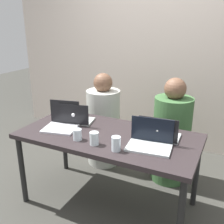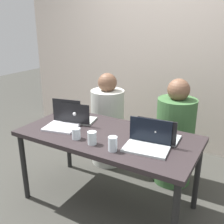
# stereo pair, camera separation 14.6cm
# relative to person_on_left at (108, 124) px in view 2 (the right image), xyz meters

# --- Properties ---
(ground_plane) EXTENTS (12.00, 12.00, 0.00)m
(ground_plane) POSITION_rel_person_on_left_xyz_m (0.40, -0.67, -0.49)
(ground_plane) COLOR #393933
(back_wall) EXTENTS (4.50, 0.10, 2.53)m
(back_wall) POSITION_rel_person_on_left_xyz_m (0.40, 0.87, 0.78)
(back_wall) COLOR beige
(back_wall) RESTS_ON ground
(desk) EXTENTS (1.55, 0.76, 0.71)m
(desk) POSITION_rel_person_on_left_xyz_m (0.40, -0.67, 0.16)
(desk) COLOR #2B2325
(desk) RESTS_ON ground
(person_on_left) EXTENTS (0.40, 0.40, 1.10)m
(person_on_left) POSITION_rel_person_on_left_xyz_m (0.00, 0.00, 0.00)
(person_on_left) COLOR #B7B9AF
(person_on_left) RESTS_ON ground
(person_on_right) EXTENTS (0.43, 0.43, 1.12)m
(person_on_right) POSITION_rel_person_on_left_xyz_m (0.80, 0.00, 0.01)
(person_on_right) COLOR #396235
(person_on_right) RESTS_ON ground
(laptop_front_right) EXTENTS (0.36, 0.27, 0.21)m
(laptop_front_right) POSITION_rel_person_on_left_xyz_m (0.80, -0.74, 0.27)
(laptop_front_right) COLOR silver
(laptop_front_right) RESTS_ON desk
(laptop_back_right) EXTENTS (0.33, 0.26, 0.21)m
(laptop_back_right) POSITION_rel_person_on_left_xyz_m (0.83, -0.57, 0.27)
(laptop_back_right) COLOR #ADB7BA
(laptop_back_right) RESTS_ON desk
(laptop_back_left) EXTENTS (0.33, 0.27, 0.21)m
(laptop_back_left) POSITION_rel_person_on_left_xyz_m (0.01, -0.57, 0.27)
(laptop_back_left) COLOR #B0B8B2
(laptop_back_left) RESTS_ON desk
(laptop_front_left) EXTENTS (0.33, 0.30, 0.24)m
(laptop_front_left) POSITION_rel_person_on_left_xyz_m (-0.04, -0.72, 0.28)
(laptop_front_left) COLOR silver
(laptop_front_left) RESTS_ON desk
(water_glass_left) EXTENTS (0.07, 0.07, 0.09)m
(water_glass_left) POSITION_rel_person_on_left_xyz_m (0.22, -0.88, 0.27)
(water_glass_left) COLOR silver
(water_glass_left) RESTS_ON desk
(water_glass_right) EXTENTS (0.07, 0.07, 0.11)m
(water_glass_right) POSITION_rel_person_on_left_xyz_m (0.59, -0.91, 0.27)
(water_glass_right) COLOR silver
(water_glass_right) RESTS_ON desk
(water_glass_center) EXTENTS (0.07, 0.07, 0.10)m
(water_glass_center) POSITION_rel_person_on_left_xyz_m (0.39, -0.89, 0.27)
(water_glass_center) COLOR silver
(water_glass_center) RESTS_ON desk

